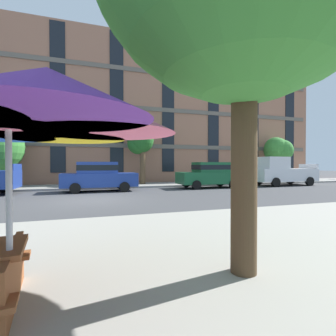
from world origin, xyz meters
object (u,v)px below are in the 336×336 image
Objects in this scene: sedan_green at (210,174)px; street_tree_right at (277,150)px; patio_umbrella at (8,110)px; sedan_blue at (99,176)px; pickup_white at (281,172)px; street_tree_middle at (140,136)px.

sedan_green is 1.05× the size of street_tree_right.
street_tree_right reaches higher than patio_umbrella.
sedan_blue is 17.04m from street_tree_right.
sedan_green is at bearing -180.00° from pickup_white.
street_tree_right reaches higher than pickup_white.
street_tree_middle is 17.04m from patio_umbrella.
pickup_white is (13.60, 0.00, 0.08)m from sedan_blue.
street_tree_middle is at bearing -179.62° from street_tree_right.
sedan_green is 6.23m from street_tree_middle.
street_tree_middle is (3.27, 3.59, 2.90)m from sedan_blue.
patio_umbrella is (-4.69, -16.29, -1.68)m from street_tree_middle.
sedan_green is 6.14m from pickup_white.
sedan_blue is 1.00× the size of sedan_green.
street_tree_middle is 1.27× the size of street_tree_right.
sedan_blue is 0.86× the size of pickup_white.
street_tree_right reaches higher than sedan_green.
sedan_green is at bearing -157.86° from street_tree_right.
sedan_blue is 13.60m from pickup_white.
pickup_white is at bearing -128.34° from street_tree_right.
street_tree_right is (16.51, 3.68, 2.08)m from sedan_blue.
sedan_blue is 1.28× the size of patio_umbrella.
pickup_white is 1.48× the size of patio_umbrella.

